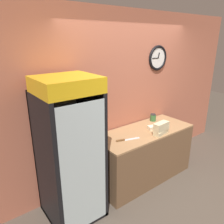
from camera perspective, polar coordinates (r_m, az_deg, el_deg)
The scene contains 10 objects.
ground_plane at distance 3.56m, azimuth 18.87°, elevation -22.16°, with size 14.00×14.00×0.00m, color #4C4238.
wall_back at distance 3.68m, azimuth 4.51°, elevation 4.25°, with size 5.20×0.10×2.70m.
prep_counter at distance 3.76m, azimuth 8.14°, elevation -10.83°, with size 1.69×0.69×0.86m.
beverage_cooler at distance 2.81m, azimuth -11.50°, elevation -8.15°, with size 0.68×0.71×1.88m.
sandwich_stack_bottom at distance 3.47m, azimuth 12.60°, elevation -5.19°, with size 0.29×0.15×0.06m.
sandwich_stack_middle at distance 3.44m, azimuth 12.68°, elevation -4.21°, with size 0.28×0.13×0.06m.
sandwich_stack_top at distance 3.42m, azimuth 12.76°, elevation -3.22°, with size 0.28×0.13×0.06m.
sandwich_flat_left at distance 3.64m, azimuth 11.30°, elevation -3.92°, with size 0.28×0.17×0.07m.
chefs_knife at distance 3.21m, azimuth 3.37°, elevation -7.27°, with size 0.37×0.14×0.02m.
condiment_jar at distance 3.98m, azimuth 10.68°, elevation -1.42°, with size 0.10×0.10×0.13m.
Camera 1 is at (-2.38, -1.35, 2.28)m, focal length 35.00 mm.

